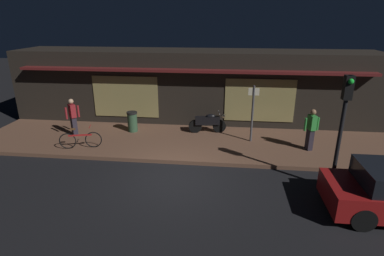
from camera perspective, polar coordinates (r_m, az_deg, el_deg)
ground_plane at (r=10.62m, az=-3.32°, el=-9.13°), size 60.00×60.00×0.00m
sidewalk_slab at (r=13.27m, az=-1.17°, el=-2.63°), size 18.00×4.00×0.15m
storefront_building at (r=15.99m, az=0.40°, el=7.74°), size 18.00×3.30×3.60m
motorcycle at (r=14.03m, az=2.99°, el=1.09°), size 1.70×0.56×0.97m
bicycle_parked at (r=13.16m, az=-19.90°, el=-2.04°), size 1.61×0.55×0.91m
person_photographer at (r=14.54m, az=-21.14°, el=2.00°), size 0.50×0.49×1.67m
person_bystander at (r=12.91m, az=21.12°, el=-0.14°), size 0.61×0.43×1.67m
sign_post at (r=12.99m, az=11.13°, el=3.21°), size 0.44×0.09×2.40m
trash_bin at (r=14.44m, az=-10.95°, el=1.20°), size 0.48×0.48×0.93m
traffic_light_pole at (r=10.03m, az=26.21°, el=2.38°), size 0.24×0.33×3.60m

